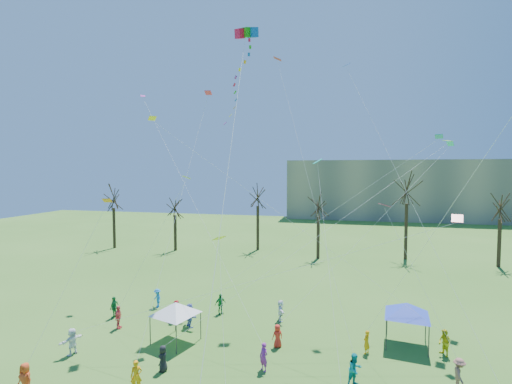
% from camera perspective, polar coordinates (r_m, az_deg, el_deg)
% --- Properties ---
extents(distant_building, '(60.00, 14.00, 15.00)m').
position_cam_1_polar(distant_building, '(99.18, 22.97, 0.34)').
color(distant_building, gray).
rests_on(distant_building, ground).
extents(bare_tree_row, '(68.83, 9.49, 12.12)m').
position_cam_1_polar(bare_tree_row, '(51.63, 10.38, -2.12)').
color(bare_tree_row, black).
rests_on(bare_tree_row, ground).
extents(big_box_kite, '(1.87, 7.83, 24.14)m').
position_cam_1_polar(big_box_kite, '(25.73, -2.32, 17.03)').
color(big_box_kite, red).
rests_on(big_box_kite, ground).
extents(canopy_tent_white, '(3.66, 3.66, 2.89)m').
position_cam_1_polar(canopy_tent_white, '(27.37, -12.75, -17.68)').
color(canopy_tent_white, '#3F3F44').
rests_on(canopy_tent_white, ground).
extents(canopy_tent_blue, '(4.00, 4.00, 3.03)m').
position_cam_1_polar(canopy_tent_blue, '(28.31, 23.01, -16.88)').
color(canopy_tent_blue, '#3F3F44').
rests_on(canopy_tent_blue, ground).
extents(festival_crowd, '(26.63, 14.13, 1.86)m').
position_cam_1_polar(festival_crowd, '(26.12, -3.85, -22.44)').
color(festival_crowd, '#D8421B').
rests_on(festival_crowd, ground).
extents(small_kites_aloft, '(30.37, 17.45, 31.62)m').
position_cam_1_polar(small_kites_aloft, '(26.64, 5.85, 5.61)').
color(small_kites_aloft, orange).
rests_on(small_kites_aloft, ground).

